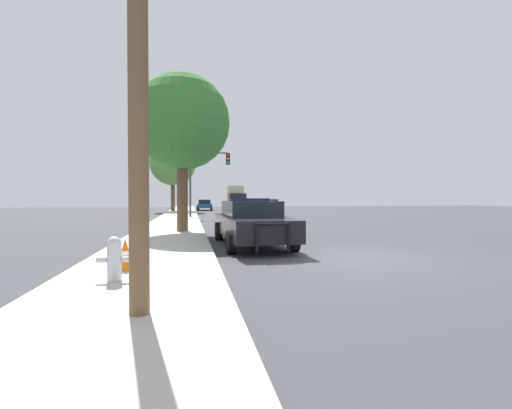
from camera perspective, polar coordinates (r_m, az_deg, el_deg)
The scene contains 11 objects.
ground_plane at distance 9.33m, azimuth 16.26°, elevation -8.52°, with size 110.00×110.00×0.00m, color #3D3D42.
sidewalk_left at distance 8.36m, azimuth -17.10°, elevation -9.18°, with size 3.00×110.00×0.13m.
police_car at distance 11.24m, azimuth -0.81°, elevation -2.89°, with size 2.15×5.27×1.54m.
fire_hydrant at distance 6.38m, azimuth -22.55°, elevation -8.12°, with size 0.56×0.25×0.76m.
traffic_light at distance 26.79m, azimuth -8.30°, elevation 5.64°, with size 3.14×0.35×5.09m.
car_background_distant at distance 44.12m, azimuth -8.55°, elevation -0.02°, with size 2.09×4.35×1.37m.
car_background_oncoming at distance 30.97m, azimuth 1.97°, elevation -0.38°, with size 1.95×4.38×1.46m.
box_truck at distance 49.31m, azimuth -3.73°, elevation 1.27°, with size 2.64×7.25×3.30m.
tree_sidewalk_near at distance 15.44m, azimuth -12.22°, elevation 13.19°, with size 4.10×4.10×6.75m.
tree_sidewalk_far at distance 39.58m, azimuth -13.70°, elevation 6.80°, with size 5.12×5.12×7.98m.
traffic_cone at distance 7.29m, azimuth -20.96°, elevation -7.73°, with size 0.36×0.36×0.61m.
Camera 1 is at (-4.20, -8.18, 1.54)m, focal length 24.00 mm.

